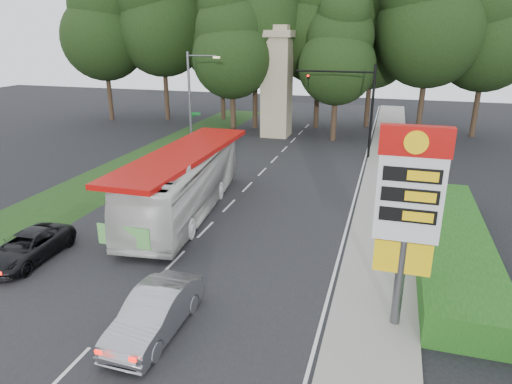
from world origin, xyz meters
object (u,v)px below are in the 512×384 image
(monument, at_px, (277,82))
(transit_bus, at_px, (184,183))
(streetlight_signs, at_px, (192,98))
(sedan_silver, at_px, (155,313))
(traffic_signal_mast, at_px, (355,98))
(suv_charcoal, at_px, (27,247))
(gas_station_pylon, at_px, (409,203))

(monument, xyz_separation_m, transit_bus, (0.04, -20.57, -3.37))
(streetlight_signs, distance_m, monument, 9.44)
(transit_bus, distance_m, sedan_silver, 10.73)
(traffic_signal_mast, distance_m, transit_bus, 16.71)
(transit_bus, distance_m, suv_charcoal, 8.31)
(transit_bus, bearing_deg, traffic_signal_mast, 55.91)
(traffic_signal_mast, bearing_deg, transit_bus, -117.67)
(transit_bus, bearing_deg, sedan_silver, -76.86)
(traffic_signal_mast, xyz_separation_m, transit_bus, (-7.64, -14.57, -2.94))
(streetlight_signs, xyz_separation_m, monument, (4.99, 7.99, 0.67))
(traffic_signal_mast, bearing_deg, suv_charcoal, -118.69)
(transit_bus, bearing_deg, monument, 83.69)
(sedan_silver, xyz_separation_m, suv_charcoal, (-7.78, 2.99, -0.12))
(streetlight_signs, relative_size, suv_charcoal, 1.80)
(suv_charcoal, bearing_deg, monument, 79.58)
(gas_station_pylon, xyz_separation_m, sedan_silver, (-7.58, -2.64, -3.70))
(streetlight_signs, bearing_deg, suv_charcoal, -87.60)
(gas_station_pylon, bearing_deg, traffic_signal_mast, 99.09)
(sedan_silver, bearing_deg, traffic_signal_mast, 81.17)
(suv_charcoal, bearing_deg, traffic_signal_mast, 59.46)
(gas_station_pylon, height_order, traffic_signal_mast, traffic_signal_mast)
(traffic_signal_mast, bearing_deg, streetlight_signs, -171.08)
(traffic_signal_mast, height_order, suv_charcoal, traffic_signal_mast)
(sedan_silver, bearing_deg, gas_station_pylon, 19.70)
(gas_station_pylon, bearing_deg, suv_charcoal, 178.66)
(streetlight_signs, height_order, transit_bus, streetlight_signs)
(monument, relative_size, transit_bus, 0.81)
(streetlight_signs, bearing_deg, monument, 58.03)
(gas_station_pylon, distance_m, sedan_silver, 8.84)
(streetlight_signs, distance_m, suv_charcoal, 20.04)
(gas_station_pylon, bearing_deg, transit_bus, 146.33)
(traffic_signal_mast, height_order, sedan_silver, traffic_signal_mast)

